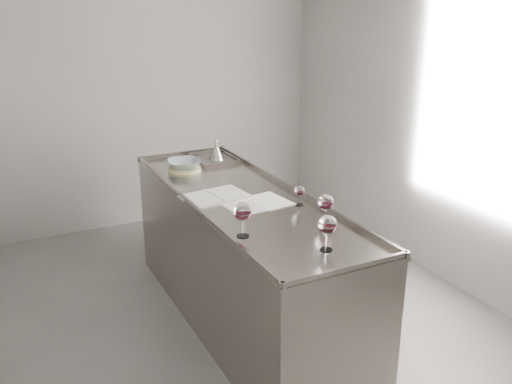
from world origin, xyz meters
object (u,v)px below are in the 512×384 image
counter (244,261)px  wine_glass_left (243,212)px  wine_glass_right (326,203)px  ceramic_bowl (184,164)px  notebook (215,196)px  wine_funnel (217,153)px  wine_glass_small (300,191)px  wine_glass_middle (327,225)px

counter → wine_glass_left: size_ratio=11.99×
wine_glass_right → ceramic_bowl: size_ratio=0.72×
wine_glass_right → notebook: 0.83m
ceramic_bowl → wine_funnel: wine_funnel is taller
notebook → wine_glass_right: bearing=-67.2°
wine_glass_small → ceramic_bowl: wine_glass_small is taller
notebook → ceramic_bowl: (0.03, 0.68, 0.04)m
wine_glass_left → wine_glass_right: size_ratio=1.12×
counter → ceramic_bowl: 0.94m
counter → ceramic_bowl: size_ratio=9.67×
wine_glass_left → wine_funnel: wine_glass_left is taller
wine_funnel → wine_glass_middle: bearing=-94.9°
wine_glass_small → ceramic_bowl: bearing=110.5°
counter → wine_glass_small: bearing=-47.5°
wine_glass_left → notebook: (0.11, 0.67, -0.14)m
wine_glass_left → notebook: 0.69m
counter → wine_glass_right: 0.89m
counter → wine_glass_left: (-0.28, -0.57, 0.61)m
wine_glass_middle → wine_glass_small: 0.68m
wine_glass_left → wine_glass_small: bearing=28.0°
ceramic_bowl → wine_glass_small: bearing=-69.5°
wine_glass_left → wine_glass_right: bearing=-4.9°
wine_glass_small → notebook: size_ratio=0.30×
wine_glass_middle → notebook: bearing=101.3°
wine_glass_small → notebook: bearing=138.2°
wine_glass_left → wine_funnel: size_ratio=1.11×
counter → wine_glass_small: size_ratio=18.15×
counter → wine_funnel: bearing=77.6°
wine_glass_middle → notebook: (-0.21, 1.03, -0.13)m
notebook → wine_glass_left: bearing=-106.4°
wine_glass_left → wine_glass_middle: 0.48m
wine_glass_small → wine_funnel: bearing=92.8°
wine_glass_right → wine_funnel: 1.55m
notebook → ceramic_bowl: size_ratio=1.80×
wine_glass_middle → ceramic_bowl: bearing=95.9°
notebook → wine_funnel: size_ratio=2.47×
ceramic_bowl → wine_funnel: (0.34, 0.16, 0.00)m
counter → wine_glass_middle: size_ratio=12.22×
wine_glass_left → ceramic_bowl: size_ratio=0.81×
counter → ceramic_bowl: (-0.13, 0.77, 0.52)m
wine_glass_small → wine_glass_middle: bearing=-108.8°
counter → wine_funnel: wine_funnel is taller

